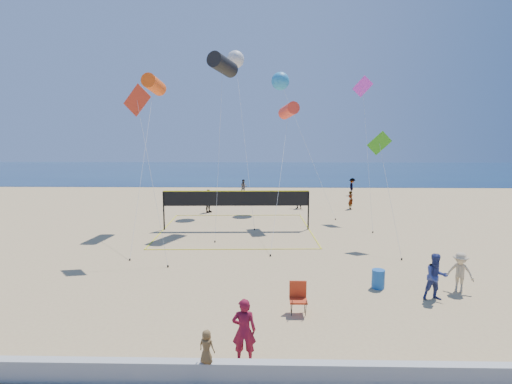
{
  "coord_description": "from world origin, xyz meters",
  "views": [
    {
      "loc": [
        -0.59,
        -12.45,
        6.27
      ],
      "look_at": [
        -0.92,
        2.0,
        4.27
      ],
      "focal_mm": 28.0,
      "sensor_mm": 36.0,
      "label": 1
    }
  ],
  "objects_px": {
    "woman": "(244,331)",
    "volleyball_net": "(236,203)",
    "camp_chair": "(298,296)",
    "trash_barrel": "(378,279)"
  },
  "relations": [
    {
      "from": "trash_barrel",
      "to": "volleyball_net",
      "type": "relative_size",
      "value": 0.08
    },
    {
      "from": "woman",
      "to": "trash_barrel",
      "type": "height_order",
      "value": "woman"
    },
    {
      "from": "woman",
      "to": "camp_chair",
      "type": "xyz_separation_m",
      "value": [
        1.77,
        3.19,
        -0.28
      ]
    },
    {
      "from": "trash_barrel",
      "to": "camp_chair",
      "type": "bearing_deg",
      "value": -145.27
    },
    {
      "from": "camp_chair",
      "to": "trash_barrel",
      "type": "relative_size",
      "value": 1.6
    },
    {
      "from": "woman",
      "to": "trash_barrel",
      "type": "bearing_deg",
      "value": -134.47
    },
    {
      "from": "woman",
      "to": "volleyball_net",
      "type": "bearing_deg",
      "value": -86.35
    },
    {
      "from": "camp_chair",
      "to": "trash_barrel",
      "type": "xyz_separation_m",
      "value": [
        3.54,
        2.46,
        -0.25
      ]
    },
    {
      "from": "camp_chair",
      "to": "volleyball_net",
      "type": "relative_size",
      "value": 0.12
    },
    {
      "from": "volleyball_net",
      "to": "camp_chair",
      "type": "bearing_deg",
      "value": -78.46
    }
  ]
}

